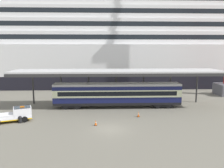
{
  "coord_description": "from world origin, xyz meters",
  "views": [
    {
      "loc": [
        -0.92,
        -26.4,
        9.7
      ],
      "look_at": [
        0.43,
        7.48,
        4.5
      ],
      "focal_mm": 36.03,
      "sensor_mm": 36.0,
      "label": 1
    }
  ],
  "objects_px": {
    "service_truck": "(15,114)",
    "traffic_cone_mid": "(96,123)",
    "quay_bollard": "(20,119)",
    "train_carriage": "(117,94)",
    "traffic_cone_near": "(138,114)",
    "cruise_ship": "(153,34)"
  },
  "relations": [
    {
      "from": "cruise_ship",
      "to": "service_truck",
      "type": "xyz_separation_m",
      "value": [
        -27.25,
        -39.27,
        -13.52
      ]
    },
    {
      "from": "service_truck",
      "to": "quay_bollard",
      "type": "xyz_separation_m",
      "value": [
        0.9,
        -0.77,
        -0.47
      ]
    },
    {
      "from": "cruise_ship",
      "to": "traffic_cone_mid",
      "type": "bearing_deg",
      "value": -111.39
    },
    {
      "from": "service_truck",
      "to": "traffic_cone_near",
      "type": "xyz_separation_m",
      "value": [
        17.13,
        1.31,
        -0.61
      ]
    },
    {
      "from": "cruise_ship",
      "to": "train_carriage",
      "type": "bearing_deg",
      "value": -111.7
    },
    {
      "from": "cruise_ship",
      "to": "train_carriage",
      "type": "xyz_separation_m",
      "value": [
        -12.87,
        -32.33,
        -12.21
      ]
    },
    {
      "from": "cruise_ship",
      "to": "traffic_cone_mid",
      "type": "distance_m",
      "value": 46.72
    },
    {
      "from": "traffic_cone_near",
      "to": "quay_bollard",
      "type": "xyz_separation_m",
      "value": [
        -16.22,
        -2.08,
        0.14
      ]
    },
    {
      "from": "cruise_ship",
      "to": "service_truck",
      "type": "relative_size",
      "value": 27.53
    },
    {
      "from": "traffic_cone_near",
      "to": "traffic_cone_mid",
      "type": "relative_size",
      "value": 1.11
    },
    {
      "from": "service_truck",
      "to": "quay_bollard",
      "type": "relative_size",
      "value": 5.81
    },
    {
      "from": "quay_bollard",
      "to": "traffic_cone_mid",
      "type": "bearing_deg",
      "value": -7.93
    },
    {
      "from": "traffic_cone_mid",
      "to": "quay_bollard",
      "type": "height_order",
      "value": "quay_bollard"
    },
    {
      "from": "train_carriage",
      "to": "traffic_cone_mid",
      "type": "bearing_deg",
      "value": -110.26
    },
    {
      "from": "train_carriage",
      "to": "quay_bollard",
      "type": "xyz_separation_m",
      "value": [
        -13.48,
        -7.71,
        -1.79
      ]
    },
    {
      "from": "train_carriage",
      "to": "service_truck",
      "type": "height_order",
      "value": "train_carriage"
    },
    {
      "from": "train_carriage",
      "to": "quay_bollard",
      "type": "distance_m",
      "value": 15.64
    },
    {
      "from": "service_truck",
      "to": "traffic_cone_mid",
      "type": "distance_m",
      "value": 11.25
    },
    {
      "from": "cruise_ship",
      "to": "traffic_cone_near",
      "type": "distance_m",
      "value": 41.76
    },
    {
      "from": "service_truck",
      "to": "traffic_cone_mid",
      "type": "relative_size",
      "value": 8.13
    },
    {
      "from": "train_carriage",
      "to": "service_truck",
      "type": "bearing_deg",
      "value": -154.24
    },
    {
      "from": "cruise_ship",
      "to": "traffic_cone_near",
      "type": "height_order",
      "value": "cruise_ship"
    }
  ]
}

